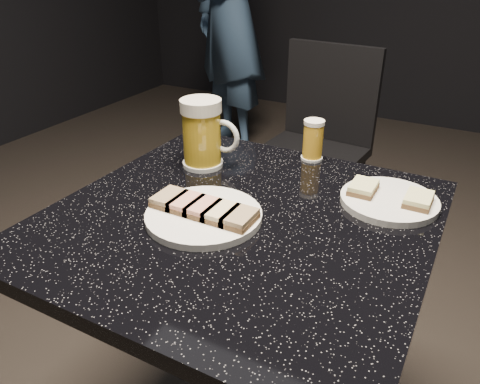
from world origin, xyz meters
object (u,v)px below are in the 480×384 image
Objects in this scene: table at (240,312)px; beer_mug at (203,133)px; beer_tumbler at (313,140)px; chair at (316,140)px; plate_small at (389,201)px; plate_large at (204,215)px; patron at (230,12)px.

table is 0.40m from beer_mug.
beer_tumbler is 0.11× the size of chair.
beer_tumbler is at bearing 36.65° from beer_mug.
plate_small is at bearing 2.55° from beer_mug.
plate_large is at bearing -102.12° from beer_tumbler.
beer_tumbler is at bearing 77.88° from plate_large.
beer_mug is (-0.13, 0.21, 0.07)m from plate_large.
chair is at bearing 108.08° from beer_tumbler.
plate_large is at bearing -57.75° from beer_mug.
plate_large reaches higher than table.
chair is (0.89, -0.85, -0.36)m from patron.
beer_mug is (-0.42, -0.02, 0.07)m from plate_small.
beer_mug is at bearing 138.52° from table.
chair reaches higher than beer_tumbler.
beer_mug is (-0.18, 0.16, 0.32)m from table.
patron is 2.24m from table.
table is at bearing -142.77° from plate_small.
plate_large is at bearing -142.33° from plate_small.
table is 4.75× the size of beer_mug.
beer_tumbler is (0.08, 0.36, 0.04)m from plate_large.
plate_large is at bearing -81.52° from chair.
beer_mug reaches higher than beer_tumbler.
plate_small is at bearing -32.38° from beer_tumbler.
plate_large is 0.26m from beer_mug.
beer_mug is at bearing -143.35° from beer_tumbler.
chair is at bearing 98.48° from plate_large.
table is 0.43m from beer_tumbler.
table is (0.05, 0.04, -0.25)m from plate_large.
beer_tumbler is at bearing -71.92° from chair.
patron reaches higher than plate_small.
table is 7.65× the size of beer_tumbler.
patron is 2.30× the size of table.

